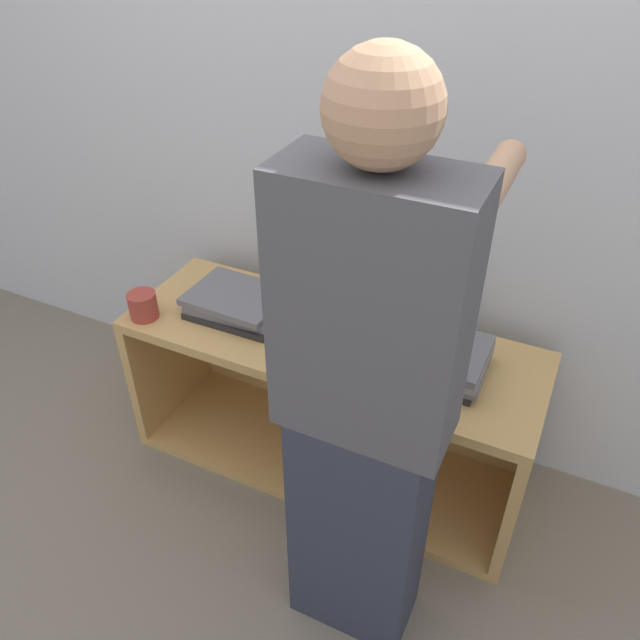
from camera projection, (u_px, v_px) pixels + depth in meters
ground_plane at (299, 506)px, 2.22m from camera, size 12.00×12.00×0.00m
wall_back at (378, 121)px, 1.95m from camera, size 8.00×0.05×2.40m
cart at (336, 393)px, 2.27m from camera, size 1.41×0.49×0.59m
laptop_open at (336, 317)px, 2.06m from camera, size 0.32×0.30×0.26m
laptop_stack_left at (239, 303)px, 2.15m from camera, size 0.34×0.26×0.07m
laptop_stack_right at (432, 356)px, 1.90m from camera, size 0.33×0.26×0.10m
person at (366, 410)px, 1.45m from camera, size 0.40×0.53×1.62m
mug at (143, 305)px, 2.12m from camera, size 0.10×0.10×0.09m
inventory_tag at (430, 354)px, 1.82m from camera, size 0.06×0.02×0.01m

